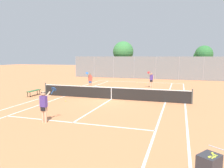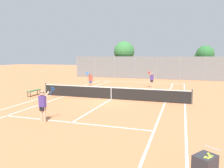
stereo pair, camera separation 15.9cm
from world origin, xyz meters
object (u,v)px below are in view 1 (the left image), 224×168
Objects in this scene: ball_cart at (209,167)px; tree_behind_right at (203,55)px; tennis_net at (111,93)px; loose_tennis_ball_4 at (178,101)px; loose_tennis_ball_5 at (66,101)px; player_far_right at (151,79)px; courtside_bench at (34,91)px; loose_tennis_ball_0 at (145,83)px; player_near_side at (44,105)px; tree_behind_left at (123,52)px; loose_tennis_ball_1 at (137,93)px; loose_tennis_ball_3 at (137,82)px; player_far_left at (90,80)px.

ball_cart is 29.96m from tree_behind_right.
tennis_net reaches higher than loose_tennis_ball_4.
ball_cart is 0.19× the size of tree_behind_right.
ball_cart is 12.24m from loose_tennis_ball_5.
player_far_right is (2.15, 7.36, 0.42)m from tennis_net.
loose_tennis_ball_5 is (-8.02, -2.64, 0.00)m from loose_tennis_ball_4.
courtside_bench reaches higher than loose_tennis_ball_4.
player_far_right is at bearing -71.15° from loose_tennis_ball_0.
tree_behind_right is at bearing 62.32° from loose_tennis_ball_5.
loose_tennis_ball_5 is at bearing 107.76° from player_near_side.
tree_behind_left is at bearing 101.77° from tennis_net.
ball_cart is 21.45m from loose_tennis_ball_0.
tree_behind_right is at bearing 80.40° from loose_tennis_ball_4.
tree_behind_left is at bearing 117.87° from player_far_right.
tree_behind_right is (6.83, 16.15, 3.50)m from loose_tennis_ball_1.
tennis_net is 12.47× the size of ball_cart.
tree_behind_right reaches higher than ball_cart.
tennis_net reaches higher than loose_tennis_ball_5.
loose_tennis_ball_0 is 1.31m from loose_tennis_ball_3.
tree_behind_left is at bearing 116.56° from loose_tennis_ball_3.
loose_tennis_ball_5 is (-5.13, -9.20, -0.89)m from player_far_right.
ball_cart reaches higher than loose_tennis_ball_0.
loose_tennis_ball_0 is (4.79, 6.02, -0.89)m from player_far_left.
player_far_right is 0.36× the size of tree_behind_right.
loose_tennis_ball_4 is (4.01, -9.83, 0.00)m from loose_tennis_ball_0.
courtside_bench is at bearing -119.54° from player_far_left.
player_near_side is 5.30m from loose_tennis_ball_5.
loose_tennis_ball_5 is 0.04× the size of courtside_bench.
loose_tennis_ball_3 is 9.39m from tree_behind_left.
tennis_net is 5.96m from player_far_left.
loose_tennis_ball_3 is (-2.28, 3.89, -0.89)m from player_far_right.
ball_cart reaches higher than loose_tennis_ball_3.
courtside_bench is (-6.59, -11.86, 0.38)m from loose_tennis_ball_3.
player_far_left is at bearing 156.63° from loose_tennis_ball_4.
player_far_left is at bearing 129.26° from tennis_net.
loose_tennis_ball_5 is 0.01× the size of tree_behind_left.
player_near_side is at bearing -104.01° from player_far_right.
ball_cart is 30.91m from tree_behind_left.
loose_tennis_ball_1 is at bearing 25.93° from courtside_bench.
loose_tennis_ball_5 is 3.95m from courtside_bench.
tree_behind_left reaches higher than tree_behind_right.
loose_tennis_ball_3 is 1.00× the size of loose_tennis_ball_5.
player_near_side reaches higher than loose_tennis_ball_3.
tree_behind_left reaches higher than courtside_bench.
loose_tennis_ball_5 is at bearing -87.38° from tree_behind_left.
tennis_net is 6.76× the size of player_far_left.
tennis_net is 8.00× the size of courtside_bench.
player_near_side is 26.88× the size of loose_tennis_ball_3.
tree_behind_left reaches higher than loose_tennis_ball_5.
loose_tennis_ball_1 is 6.75m from loose_tennis_ball_5.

